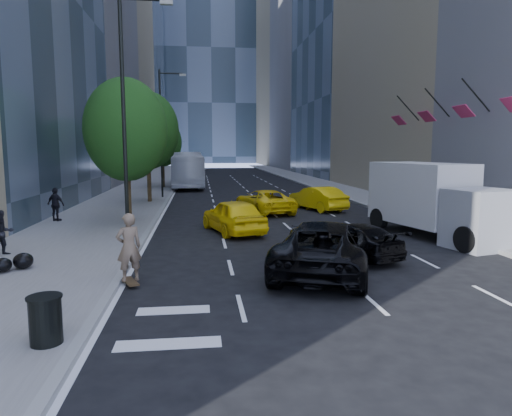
{
  "coord_description": "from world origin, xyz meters",
  "views": [
    {
      "loc": [
        -3.49,
        -15.18,
        4.04
      ],
      "look_at": [
        -1.22,
        3.3,
        1.6
      ],
      "focal_mm": 32.0,
      "sensor_mm": 36.0,
      "label": 1
    }
  ],
  "objects": [
    {
      "name": "taxi_a",
      "position": [
        -1.92,
        6.5,
        0.82
      ],
      "size": [
        3.21,
        5.18,
        1.65
      ],
      "primitive_type": "imported",
      "rotation": [
        0.0,
        0.0,
        3.42
      ],
      "color": "yellow",
      "rests_on": "ground"
    },
    {
      "name": "ground",
      "position": [
        0.0,
        0.0,
        0.0
      ],
      "size": [
        160.0,
        160.0,
        0.0
      ],
      "primitive_type": "plane",
      "color": "black",
      "rests_on": "ground"
    },
    {
      "name": "sidewalk_right",
      "position": [
        10.0,
        30.0,
        0.07
      ],
      "size": [
        4.0,
        120.0,
        0.15
      ],
      "primitive_type": "cube",
      "color": "slate",
      "rests_on": "ground"
    },
    {
      "name": "tower_left_end",
      "position": [
        -22.0,
        92.0,
        30.0
      ],
      "size": [
        20.0,
        28.0,
        60.0
      ],
      "primitive_type": "cube",
      "color": "#2A3741",
      "rests_on": "ground"
    },
    {
      "name": "pedestrian_b",
      "position": [
        -11.2,
        10.25,
        1.05
      ],
      "size": [
        1.14,
        0.85,
        1.8
      ],
      "primitive_type": "imported",
      "rotation": [
        0.0,
        0.0,
        2.69
      ],
      "color": "black",
      "rests_on": "sidewalk_left"
    },
    {
      "name": "black_sedan_mercedes",
      "position": [
        2.12,
        1.0,
        0.64
      ],
      "size": [
        3.22,
        4.73,
        1.27
      ],
      "primitive_type": "imported",
      "rotation": [
        0.0,
        0.0,
        3.5
      ],
      "color": "black",
      "rests_on": "ground"
    },
    {
      "name": "sidewalk_left",
      "position": [
        -9.0,
        30.0,
        0.07
      ],
      "size": [
        6.0,
        120.0,
        0.15
      ],
      "primitive_type": "cube",
      "color": "slate",
      "rests_on": "ground"
    },
    {
      "name": "city_bus",
      "position": [
        -4.8,
        33.52,
        1.83
      ],
      "size": [
        3.56,
        13.27,
        3.67
      ],
      "primitive_type": "imported",
      "rotation": [
        0.0,
        0.0,
        0.04
      ],
      "color": "white",
      "rests_on": "ground"
    },
    {
      "name": "taxi_d",
      "position": [
        4.2,
        15.5,
        0.69
      ],
      "size": [
        2.47,
        4.96,
        1.38
      ],
      "primitive_type": "imported",
      "rotation": [
        0.0,
        0.0,
        3.26
      ],
      "color": "#DEB20B",
      "rests_on": "ground"
    },
    {
      "name": "facade_flags",
      "position": [
        10.64,
        10.0,
        6.18
      ],
      "size": [
        1.85,
        13.3,
        2.05
      ],
      "color": "black",
      "rests_on": "ground"
    },
    {
      "name": "pedestrian_a",
      "position": [
        -10.68,
        2.18,
        0.98
      ],
      "size": [
        1.02,
        1.02,
        1.66
      ],
      "primitive_type": "imported",
      "rotation": [
        0.0,
        0.0,
        0.78
      ],
      "color": "black",
      "rests_on": "sidewalk_left"
    },
    {
      "name": "black_sedan_lincoln",
      "position": [
        0.5,
        -1.0,
        0.85
      ],
      "size": [
        4.85,
        6.74,
        1.71
      ],
      "primitive_type": "imported",
      "rotation": [
        0.0,
        0.0,
        2.77
      ],
      "color": "black",
      "rests_on": "ground"
    },
    {
      "name": "taxi_c",
      "position": [
        0.5,
        13.0,
        0.73
      ],
      "size": [
        3.64,
        5.72,
        1.47
      ],
      "primitive_type": "imported",
      "rotation": [
        0.0,
        0.0,
        3.38
      ],
      "color": "yellow",
      "rests_on": "ground"
    },
    {
      "name": "tower_distant",
      "position": [
        0.0,
        120.0,
        45.0
      ],
      "size": [
        40.0,
        20.0,
        90.0
      ],
      "primitive_type": "cube",
      "color": "#2A3741",
      "rests_on": "ground"
    },
    {
      "name": "skateboarder",
      "position": [
        -5.6,
        -1.69,
        1.02
      ],
      "size": [
        0.87,
        0.73,
        2.03
      ],
      "primitive_type": "imported",
      "rotation": [
        0.0,
        0.0,
        3.54
      ],
      "color": "#79634B",
      "rests_on": "ground"
    },
    {
      "name": "taxi_b",
      "position": [
        4.2,
        14.0,
        0.77
      ],
      "size": [
        3.21,
        4.95,
        1.54
      ],
      "primitive_type": "imported",
      "rotation": [
        0.0,
        0.0,
        3.51
      ],
      "color": "yellow",
      "rests_on": "ground"
    },
    {
      "name": "traffic_signal",
      "position": [
        -6.4,
        40.0,
        4.23
      ],
      "size": [
        2.48,
        0.53,
        5.2
      ],
      "color": "black",
      "rests_on": "sidewalk_left"
    },
    {
      "name": "box_truck",
      "position": [
        7.13,
        4.31,
        1.71
      ],
      "size": [
        4.1,
        7.41,
        3.35
      ],
      "rotation": [
        0.0,
        0.0,
        0.24
      ],
      "color": "#BDBDBD",
      "rests_on": "ground"
    },
    {
      "name": "tree_near",
      "position": [
        -7.2,
        9.0,
        4.97
      ],
      "size": [
        4.2,
        4.2,
        7.46
      ],
      "color": "#312613",
      "rests_on": "sidewalk_left"
    },
    {
      "name": "lamp_near",
      "position": [
        -6.32,
        4.0,
        5.81
      ],
      "size": [
        2.13,
        0.22,
        10.0
      ],
      "color": "black",
      "rests_on": "sidewalk_left"
    },
    {
      "name": "lamp_far",
      "position": [
        -6.32,
        22.0,
        5.81
      ],
      "size": [
        2.13,
        0.22,
        10.0
      ],
      "color": "black",
      "rests_on": "sidewalk_left"
    },
    {
      "name": "tree_far",
      "position": [
        -7.2,
        32.0,
        4.62
      ],
      "size": [
        3.9,
        3.9,
        6.92
      ],
      "color": "#312613",
      "rests_on": "sidewalk_left"
    },
    {
      "name": "tree_mid",
      "position": [
        -7.2,
        19.0,
        5.32
      ],
      "size": [
        4.5,
        4.5,
        7.99
      ],
      "color": "#312613",
      "rests_on": "sidewalk_left"
    },
    {
      "name": "garbage_bags",
      "position": [
        -9.44,
        -0.04,
        0.4
      ],
      "size": [
        1.06,
        1.02,
        0.52
      ],
      "color": "black",
      "rests_on": "sidewalk_left"
    },
    {
      "name": "trash_can",
      "position": [
        -6.6,
        -6.0,
        0.62
      ],
      "size": [
        0.63,
        0.63,
        0.94
      ],
      "primitive_type": "cylinder",
      "color": "black",
      "rests_on": "sidewalk_left"
    },
    {
      "name": "tower_right_far",
      "position": [
        22.0,
        98.0,
        25.0
      ],
      "size": [
        20.0,
        24.0,
        50.0
      ],
      "primitive_type": "cube",
      "color": "gray",
      "rests_on": "ground"
    }
  ]
}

